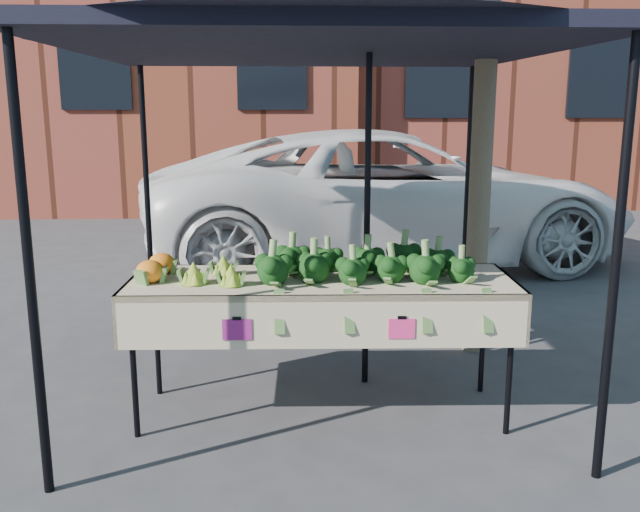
{
  "coord_description": "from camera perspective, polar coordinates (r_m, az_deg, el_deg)",
  "views": [
    {
      "loc": [
        -0.27,
        -4.28,
        1.95
      ],
      "look_at": [
        -0.06,
        0.09,
        1.0
      ],
      "focal_mm": 38.68,
      "sensor_mm": 36.0,
      "label": 1
    }
  ],
  "objects": [
    {
      "name": "broccoli_heap",
      "position": [
        4.33,
        3.75,
        -0.18
      ],
      "size": [
        1.36,
        0.56,
        0.24
      ],
      "primitive_type": "ellipsoid",
      "color": "black",
      "rests_on": "table"
    },
    {
      "name": "ground",
      "position": [
        4.71,
        0.79,
        -12.2
      ],
      "size": [
        90.0,
        90.0,
        0.0
      ],
      "primitive_type": "plane",
      "color": "#343437"
    },
    {
      "name": "vehicle",
      "position": [
        8.75,
        5.9,
        19.2
      ],
      "size": [
        2.03,
        2.98,
        6.04
      ],
      "primitive_type": "imported",
      "rotation": [
        0.0,
        0.0,
        1.7
      ],
      "color": "white",
      "rests_on": "ground"
    },
    {
      "name": "romanesco_cluster",
      "position": [
        4.29,
        -8.76,
        -0.79
      ],
      "size": [
        0.42,
        0.46,
        0.19
      ],
      "primitive_type": "ellipsoid",
      "color": "#9AB438",
      "rests_on": "table"
    },
    {
      "name": "cauliflower_pair",
      "position": [
        4.43,
        -13.42,
        -0.71
      ],
      "size": [
        0.22,
        0.42,
        0.17
      ],
      "primitive_type": "ellipsoid",
      "color": "orange",
      "rests_on": "table"
    },
    {
      "name": "table",
      "position": [
        4.44,
        0.13,
        -7.5
      ],
      "size": [
        2.42,
        0.87,
        0.9
      ],
      "color": "beige",
      "rests_on": "ground"
    },
    {
      "name": "building_right",
      "position": [
        18.43,
        21.64,
        18.59
      ],
      "size": [
        12.0,
        8.0,
        8.5
      ],
      "primitive_type": "cube",
      "color": "brown",
      "rests_on": "ground"
    },
    {
      "name": "street_tree",
      "position": [
        5.55,
        13.69,
        17.33
      ],
      "size": [
        2.51,
        2.51,
        4.95
      ],
      "primitive_type": null,
      "color": "#1E4C14",
      "rests_on": "ground"
    },
    {
      "name": "canopy",
      "position": [
        4.79,
        -0.35,
        5.28
      ],
      "size": [
        3.16,
        3.16,
        2.74
      ],
      "primitive_type": null,
      "color": "black",
      "rests_on": "ground"
    }
  ]
}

